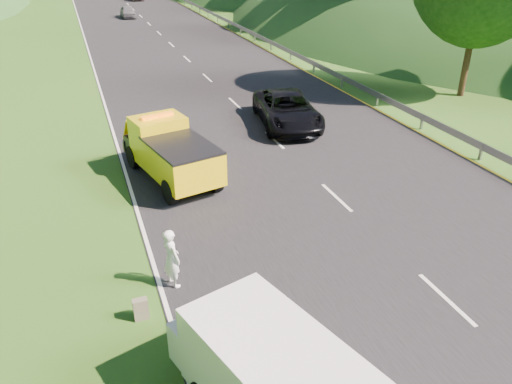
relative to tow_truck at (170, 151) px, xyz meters
name	(u,v)px	position (x,y,z in m)	size (l,w,h in m)	color
ground	(308,279)	(2.24, -7.66, -1.13)	(320.00, 320.00, 0.00)	#38661E
road_surface	(159,33)	(5.24, 32.34, -1.12)	(14.00, 200.00, 0.02)	black
guardrail	(201,13)	(12.54, 44.84, -1.13)	(0.06, 140.00, 1.52)	gray
tree_line_right	(275,2)	(25.24, 52.34, -1.13)	(14.00, 140.00, 14.00)	#275318
tow_truck	(170,151)	(0.00, 0.00, 0.00)	(3.09, 5.67, 2.31)	black
woman	(174,285)	(-1.29, -6.63, -1.13)	(0.62, 0.46, 1.71)	white
child	(234,329)	(-0.28, -8.82, -1.13)	(0.47, 0.37, 0.97)	#BFC569
suitcase	(141,309)	(-2.31, -7.68, -0.84)	(0.36, 0.20, 0.58)	#5E5946
passing_suv	(287,125)	(6.57, 4.05, -1.13)	(2.64, 5.72, 1.59)	black
dist_car_a	(128,18)	(3.75, 43.62, -1.13)	(1.52, 3.78, 1.29)	#535157
dist_car_b	(137,0)	(7.17, 60.95, -1.13)	(1.67, 4.78, 1.57)	brown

